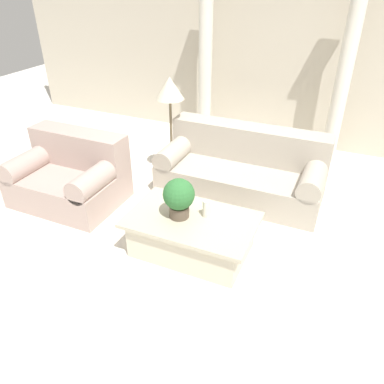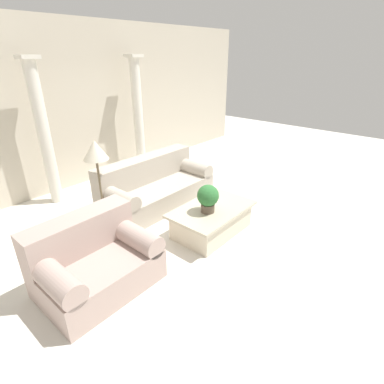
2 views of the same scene
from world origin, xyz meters
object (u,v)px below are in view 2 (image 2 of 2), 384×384
Objects in this scene: sofa_long at (155,186)px; loveseat at (94,260)px; potted_plant at (208,197)px; coffee_table at (212,220)px; floor_lamp at (96,154)px.

loveseat is at bearing -151.59° from sofa_long.
coffee_table is at bearing 7.52° from potted_plant.
loveseat is 3.08× the size of potted_plant.
loveseat is at bearing 169.31° from coffee_table.
coffee_table is 0.47m from potted_plant.
potted_plant is (1.72, -0.37, 0.31)m from loveseat.
floor_lamp reaches higher than loveseat.
sofa_long reaches higher than potted_plant.
floor_lamp is at bearing 119.32° from potted_plant.
loveseat reaches higher than coffee_table.
floor_lamp is at bearing 176.84° from sofa_long.
potted_plant is at bearing -12.06° from loveseat.
coffee_table is at bearing -94.37° from sofa_long.
loveseat is 1.78m from potted_plant.
coffee_table is at bearing -56.61° from floor_lamp.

